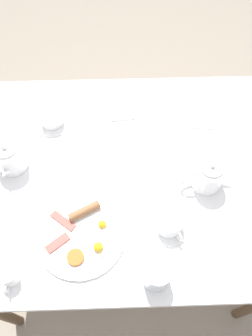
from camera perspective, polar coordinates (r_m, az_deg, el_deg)
ground_plane at (r=1.91m, az=0.00°, el=-12.17°), size 8.00×8.00×0.00m
table at (r=1.26m, az=0.00°, el=-2.13°), size 0.93×1.20×0.78m
breakfast_plate at (r=1.10m, az=-7.73°, el=-11.29°), size 0.29×0.29×0.04m
teapot_near at (r=1.16m, az=14.09°, el=-1.23°), size 0.11×0.20×0.13m
teapot_far at (r=1.24m, az=-19.57°, el=1.85°), size 0.20×0.11×0.13m
teacup_with_saucer_left at (r=1.33m, az=-12.87°, el=8.38°), size 0.14×0.14×0.07m
teacup_with_saucer_right at (r=1.09m, az=7.56°, el=-9.59°), size 0.14×0.14×0.07m
water_glass_tall at (r=1.02m, az=5.34°, el=-18.04°), size 0.08×0.08×0.10m
creamer_jug at (r=1.09m, az=-19.72°, el=-17.41°), size 0.08×0.05×0.06m
napkin_folded at (r=1.38m, az=-1.04°, el=10.94°), size 0.17×0.12×0.01m
fork_by_plate at (r=1.13m, az=18.60°, el=-14.34°), size 0.11×0.15×0.00m
knife_by_plate at (r=1.34m, az=13.44°, el=6.86°), size 0.04×0.22×0.00m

